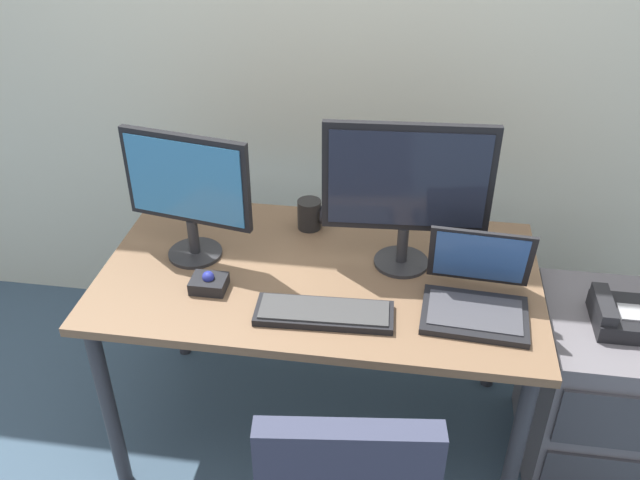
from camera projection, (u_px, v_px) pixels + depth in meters
ground_plane at (320, 427)px, 2.62m from camera, size 8.00×8.00×0.00m
back_wall at (351, 6)px, 2.47m from camera, size 6.00×0.10×2.80m
desk at (320, 290)px, 2.25m from camera, size 1.42×0.80×0.74m
file_cabinet at (595, 393)px, 2.33m from camera, size 0.42×0.53×0.64m
desk_phone at (619, 315)px, 2.12m from camera, size 0.17×0.20×0.09m
monitor_main at (407, 186)px, 2.09m from camera, size 0.53×0.18×0.50m
monitor_side at (187, 189)px, 2.15m from camera, size 0.43×0.18×0.44m
keyboard at (324, 313)px, 2.01m from camera, size 0.42×0.15×0.03m
laptop at (477, 293)px, 2.02m from camera, size 0.33×0.30×0.23m
trackball_mouse at (209, 283)px, 2.12m from camera, size 0.11×0.09×0.07m
coffee_mug at (310, 214)px, 2.41m from camera, size 0.09×0.08×0.11m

